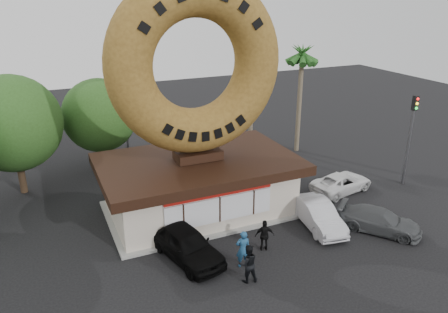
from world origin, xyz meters
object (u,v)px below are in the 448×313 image
street_lamp (126,103)px  person_center (248,264)px  person_right (265,235)px  car_silver (318,215)px  car_white (342,183)px  person_left (243,249)px  car_grey (380,221)px  traffic_signal (411,129)px  car_black (187,244)px  donut_shop (199,184)px  giant_donut (196,65)px

street_lamp → person_center: size_ratio=4.34×
person_right → car_silver: person_right is taller
person_center → car_white: (9.84, 5.92, -0.32)m
person_left → car_white: bearing=-138.8°
person_right → car_grey: (6.60, -0.91, -0.20)m
traffic_signal → car_white: size_ratio=1.40×
person_left → car_silver: person_left is taller
street_lamp → car_black: (-0.46, -14.37, -3.69)m
donut_shop → person_left: donut_shop is taller
car_black → car_silver: (7.65, -0.04, -0.08)m
person_center → car_white: bearing=-139.2°
street_lamp → car_grey: bearing=-58.4°
person_right → car_black: 3.92m
traffic_signal → person_left: 14.97m
giant_donut → car_black: bearing=-117.9°
donut_shop → car_grey: donut_shop is taller
car_black → street_lamp: bearing=74.2°
person_center → car_silver: size_ratio=0.42×
person_center → person_left: bearing=-95.7°
donut_shop → street_lamp: size_ratio=1.40×
car_white → person_right: bearing=106.3°
car_silver → street_lamp: bearing=125.1°
car_grey → person_left: bearing=140.9°
car_black → car_grey: size_ratio=1.07×
car_silver → car_grey: (2.77, -1.77, -0.09)m
giant_donut → person_right: 9.53m
traffic_signal → person_right: 13.26m
person_left → street_lamp: bearing=-69.4°
person_center → person_right: (1.92, 1.91, -0.09)m
car_black → car_grey: bearing=-23.8°
car_black → car_white: 12.15m
donut_shop → car_black: donut_shop is taller
traffic_signal → car_white: bearing=170.6°
donut_shop → traffic_signal: traffic_signal is taller
person_left → car_white: (9.54, 4.82, -0.34)m
person_center → car_silver: person_center is taller
person_right → car_silver: 3.92m
person_right → donut_shop: bearing=-54.5°
car_grey → street_lamp: bearing=83.2°
donut_shop → car_grey: bearing=-37.3°
giant_donut → car_silver: bearing=-39.6°
street_lamp → person_left: street_lamp is taller
car_white → car_grey: bearing=154.3°
giant_donut → car_grey: giant_donut is taller
traffic_signal → person_left: size_ratio=3.21×
street_lamp → traffic_signal: (15.86, -12.01, -0.61)m
traffic_signal → car_silver: (-8.67, -2.40, -3.15)m
car_silver → traffic_signal: bearing=24.1°
person_center → car_silver: (5.74, 2.77, -0.20)m
person_right → car_white: person_right is taller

